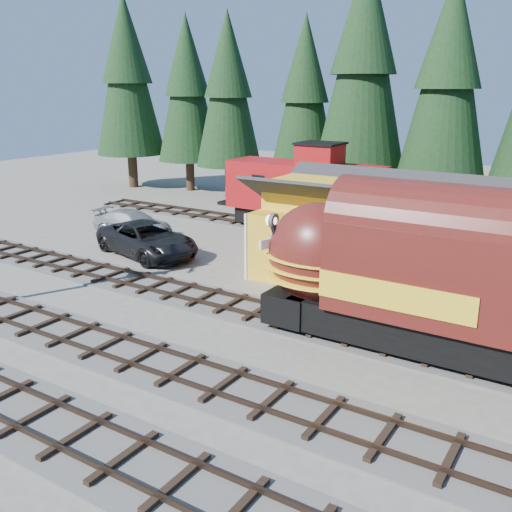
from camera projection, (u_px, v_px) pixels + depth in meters
The scene contains 7 objects.
ground at pixel (271, 368), 19.80m from camera, with size 120.00×120.00×0.00m, color #6B665B.
track_spur at pixel (281, 227), 39.49m from camera, with size 32.00×3.20×0.33m.
depot at pixel (384, 226), 27.45m from camera, with size 12.80×7.00×5.30m.
locomotive at pixel (484, 291), 19.20m from camera, with size 17.63×3.50×4.79m.
caboose at pixel (305, 191), 37.81m from camera, with size 10.65×3.09×5.54m.
pickup_truck_a at pixel (147, 239), 32.78m from camera, with size 3.20×6.93×1.93m, color black.
pickup_truck_b at pixel (133, 223), 37.33m from camera, with size 2.28×5.61×1.63m, color #9EA0A6.
Camera 1 is at (9.13, -15.37, 9.37)m, focal length 40.00 mm.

